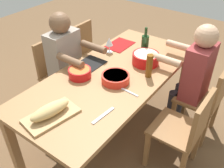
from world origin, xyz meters
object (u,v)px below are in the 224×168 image
object	(u,v)px
chair_far_center	(57,72)
serving_bowl_pasta	(146,58)
bread_loaf	(50,110)
diner_far_center	(67,60)
chair_far_right	(88,53)
serving_bowl_greens	(115,78)
wine_glass	(109,42)
diner_near_right	(193,73)
beer_bottle	(149,66)
chair_near_center	(186,129)
cutting_board	(51,116)
serving_bowl_fruit	(80,72)
wine_bottle	(145,44)
chair_near_right	(207,97)
dining_table	(112,81)

from	to	relation	value
chair_far_center	serving_bowl_pasta	distance (m)	1.03
bread_loaf	diner_far_center	bearing A→B (deg)	37.43
chair_far_right	serving_bowl_greens	xyz separation A→B (m)	(-0.61, -0.86, 0.30)
chair_far_center	wine_glass	xyz separation A→B (m)	(0.33, -0.49, 0.37)
diner_near_right	beer_bottle	distance (m)	0.49
chair_near_center	chair_far_center	world-z (taller)	same
chair_far_center	bread_loaf	world-z (taller)	same
cutting_board	beer_bottle	size ratio (longest dim) A/B	1.82
serving_bowl_fruit	bread_loaf	world-z (taller)	bread_loaf
bread_loaf	cutting_board	bearing A→B (deg)	0.00
serving_bowl_fruit	bread_loaf	bearing A→B (deg)	-160.30
cutting_board	wine_bottle	distance (m)	1.26
diner_near_right	chair_far_right	distance (m)	1.37
chair_near_center	wine_glass	bearing A→B (deg)	72.27
serving_bowl_pasta	wine_glass	size ratio (longest dim) A/B	1.58
diner_near_right	serving_bowl_fruit	distance (m)	1.09
beer_bottle	bread_loaf	bearing A→B (deg)	160.86
wine_bottle	beer_bottle	size ratio (longest dim) A/B	1.32
serving_bowl_pasta	cutting_board	world-z (taller)	serving_bowl_pasta
chair_near_right	chair_far_right	size ratio (longest dim) A/B	1.00
diner_far_center	dining_table	bearing A→B (deg)	-90.00
diner_far_center	wine_glass	size ratio (longest dim) A/B	7.23
chair_far_right	diner_far_center	world-z (taller)	diner_far_center
chair_near_center	chair_far_center	bearing A→B (deg)	90.00
chair_near_right	bread_loaf	xyz separation A→B (m)	(-1.26, 0.79, 0.32)
serving_bowl_fruit	serving_bowl_greens	world-z (taller)	serving_bowl_fruit
chair_near_right	serving_bowl_pasta	world-z (taller)	chair_near_right
serving_bowl_fruit	chair_near_center	bearing A→B (deg)	-78.19
diner_far_center	cutting_board	bearing A→B (deg)	-142.57
chair_far_right	chair_far_center	world-z (taller)	same
chair_near_right	serving_bowl_greens	distance (m)	0.96
chair_far_right	serving_bowl_pasta	xyz separation A→B (m)	(-0.18, -0.92, 0.32)
chair_far_center	serving_bowl_fruit	xyz separation A→B (m)	(-0.20, -0.55, 0.30)
chair_near_right	beer_bottle	distance (m)	0.70
wine_glass	serving_bowl_pasta	bearing A→B (deg)	-87.31
chair_far_right	wine_glass	distance (m)	0.65
chair_far_right	beer_bottle	size ratio (longest dim) A/B	3.86
chair_far_right	bread_loaf	world-z (taller)	same
diner_far_center	serving_bowl_greens	distance (m)	0.69
bread_loaf	beer_bottle	size ratio (longest dim) A/B	1.45
chair_near_center	serving_bowl_greens	world-z (taller)	chair_near_center
dining_table	wine_bottle	distance (m)	0.56
dining_table	chair_near_center	size ratio (longest dim) A/B	2.29
chair_near_right	wine_glass	world-z (taller)	wine_glass
serving_bowl_pasta	serving_bowl_greens	bearing A→B (deg)	172.69
chair_near_center	serving_bowl_fruit	distance (m)	1.05
serving_bowl_pasta	wine_bottle	world-z (taller)	wine_bottle
serving_bowl_fruit	cutting_board	world-z (taller)	serving_bowl_fruit
chair_near_right	cutting_board	xyz separation A→B (m)	(-1.26, 0.79, 0.27)
wine_glass	chair_near_center	bearing A→B (deg)	-107.73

